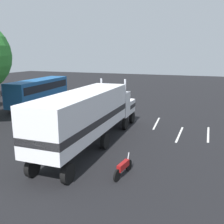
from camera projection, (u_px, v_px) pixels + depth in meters
The scene contains 8 objects.
ground_plane at pixel (120, 122), 24.82m from camera, with size 120.00×120.00×0.00m, color black.
lane_stripe_near at pixel (156, 123), 24.35m from camera, with size 4.40×0.16×0.01m, color silver.
lane_stripe_mid at pixel (180, 134), 20.99m from camera, with size 4.40×0.16×0.01m, color silver.
lane_stripe_far at pixel (208, 134), 20.98m from camera, with size 4.40×0.16×0.01m, color silver.
semi_truck at pixel (91, 113), 17.74m from camera, with size 14.24×3.32×4.50m.
person_bystander at pixel (65, 126), 20.32m from camera, with size 0.36×0.47×1.63m.
parked_bus at pixel (39, 90), 32.41m from camera, with size 11.20×3.65×3.40m.
motorcycle at pixel (123, 168), 13.74m from camera, with size 2.11×0.38×1.12m.
Camera 1 is at (-22.56, -8.08, 6.58)m, focal length 39.98 mm.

